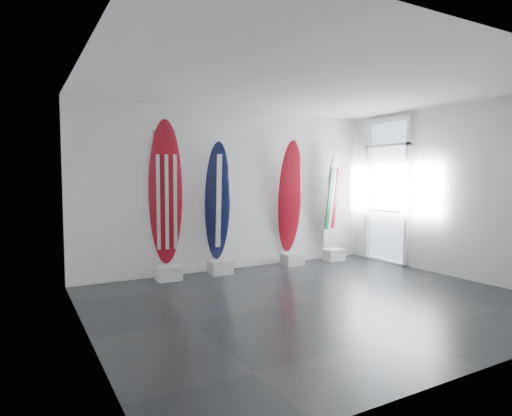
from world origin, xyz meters
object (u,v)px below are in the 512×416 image
surfboard_swiss (290,197)px  surfboard_italy (331,199)px  surfboard_navy (218,201)px  surfboard_usa (166,193)px

surfboard_swiss → surfboard_italy: surfboard_swiss is taller
surfboard_navy → surfboard_italy: bearing=3.9°
surfboard_usa → surfboard_navy: surfboard_usa is taller
surfboard_usa → surfboard_navy: 0.97m
surfboard_swiss → surfboard_navy: bearing=-169.9°
surfboard_navy → surfboard_italy: (2.60, 0.00, -0.01)m
surfboard_usa → surfboard_swiss: 2.52m
surfboard_navy → surfboard_italy: 2.60m
surfboard_navy → surfboard_swiss: 1.56m
surfboard_italy → surfboard_usa: bearing=161.5°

